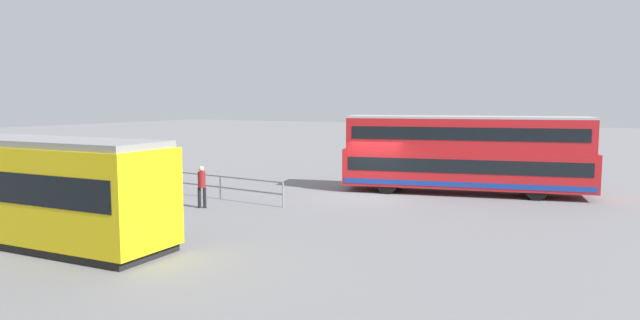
{
  "coord_description": "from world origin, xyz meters",
  "views": [
    {
      "loc": [
        -10.39,
        24.23,
        4.47
      ],
      "look_at": [
        0.86,
        3.32,
        1.96
      ],
      "focal_mm": 31.74,
      "sensor_mm": 36.0,
      "label": 1
    }
  ],
  "objects_px": {
    "tram_yellow": "(2,185)",
    "info_sign": "(162,158)",
    "double_decker_bus": "(465,154)",
    "pedestrian_near_railing": "(202,184)"
  },
  "relations": [
    {
      "from": "tram_yellow",
      "to": "info_sign",
      "type": "height_order",
      "value": "tram_yellow"
    },
    {
      "from": "double_decker_bus",
      "to": "tram_yellow",
      "type": "relative_size",
      "value": 0.91
    },
    {
      "from": "double_decker_bus",
      "to": "info_sign",
      "type": "xyz_separation_m",
      "value": [
        12.91,
        6.78,
        -0.21
      ]
    },
    {
      "from": "tram_yellow",
      "to": "pedestrian_near_railing",
      "type": "bearing_deg",
      "value": -108.86
    },
    {
      "from": "double_decker_bus",
      "to": "tram_yellow",
      "type": "distance_m",
      "value": 19.4
    },
    {
      "from": "double_decker_bus",
      "to": "pedestrian_near_railing",
      "type": "relative_size",
      "value": 6.69
    },
    {
      "from": "info_sign",
      "to": "pedestrian_near_railing",
      "type": "bearing_deg",
      "value": 153.77
    },
    {
      "from": "tram_yellow",
      "to": "double_decker_bus",
      "type": "bearing_deg",
      "value": -125.0
    },
    {
      "from": "double_decker_bus",
      "to": "pedestrian_near_railing",
      "type": "distance_m",
      "value": 12.46
    },
    {
      "from": "pedestrian_near_railing",
      "to": "info_sign",
      "type": "relative_size",
      "value": 0.71
    }
  ]
}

